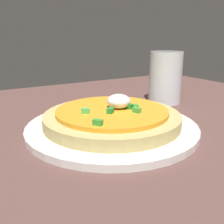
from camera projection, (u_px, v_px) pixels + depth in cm
name	position (u px, v px, depth cm)	size (l,w,h in cm)	color
dining_table	(195.00, 139.00, 42.66)	(99.58, 82.28, 3.41)	brown
plate	(112.00, 127.00, 41.82)	(27.86, 27.86, 1.06)	white
pizza	(112.00, 116.00, 41.32)	(22.20, 22.20, 4.78)	tan
cup_near	(165.00, 79.00, 57.50)	(7.35, 7.35, 11.59)	silver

